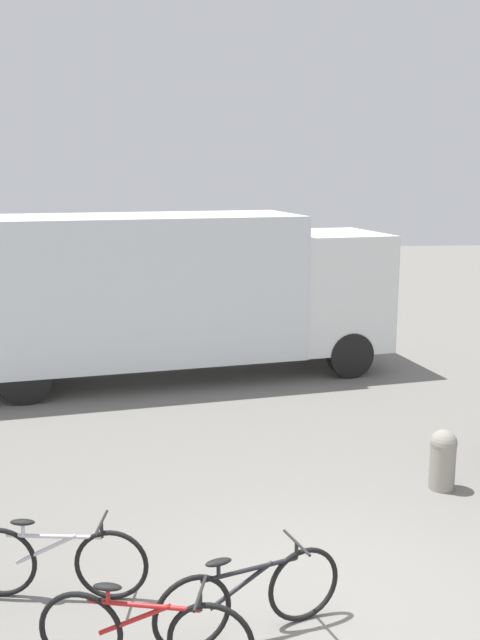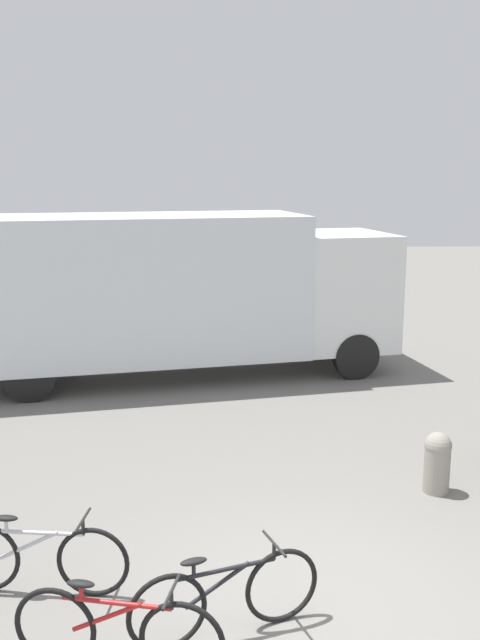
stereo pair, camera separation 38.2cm
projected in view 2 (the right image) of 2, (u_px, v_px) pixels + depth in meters
The scene contains 6 objects.
ground_plane at pixel (311, 611), 6.11m from camera, with size 60.00×60.00×0.00m, color slate.
delivery_truck at pixel (169, 289), 12.88m from camera, with size 8.33×3.60×2.95m.
bicycle_near at pixel (38, 557), 6.30m from camera, with size 1.63×0.44×0.74m.
bicycle_middle at pixel (117, 632), 5.28m from camera, with size 1.61×0.52×0.74m.
bicycle_far at pixel (226, 596), 5.72m from camera, with size 1.57×0.64×0.74m.
bollard_near_bench at pixel (437, 460), 8.32m from camera, with size 0.32×0.32×0.73m.
Camera 2 is at (-0.89, -5.43, 3.69)m, focal length 40.00 mm.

